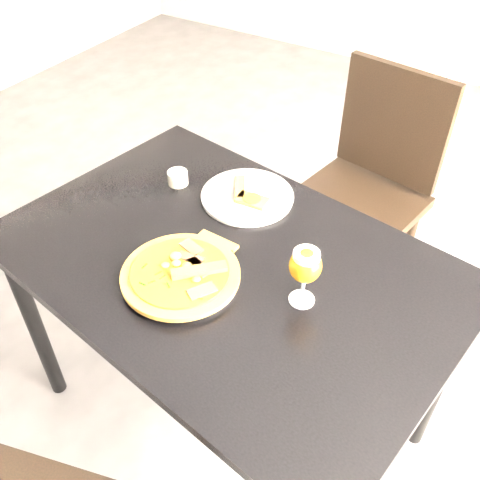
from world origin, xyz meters
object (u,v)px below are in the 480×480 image
Objects in this scene: dining_table at (227,282)px; chair_far at (366,186)px; beer_glass at (305,266)px; pizza at (181,273)px.

dining_table is 1.39× the size of chair_far.
beer_glass is at bearing -71.12° from chair_far.
pizza is at bearing -161.34° from beer_glass.
chair_far is at bearing 92.10° from dining_table.
dining_table is 4.42× the size of pizza.
chair_far is at bearing 80.40° from pizza.
dining_table is 0.18m from pizza.
pizza is 0.32m from beer_glass.
chair_far reaches higher than pizza.
beer_glass is at bearing 2.48° from dining_table.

